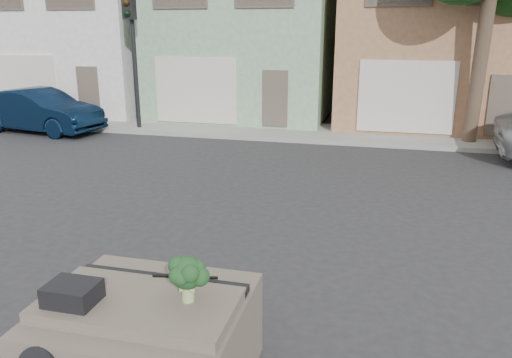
% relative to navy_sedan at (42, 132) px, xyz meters
% --- Properties ---
extents(ground_plane, '(120.00, 120.00, 0.00)m').
position_rel_navy_sedan_xyz_m(ground_plane, '(9.88, -8.55, 0.00)').
color(ground_plane, '#303033').
rests_on(ground_plane, ground).
extents(sidewalk, '(40.00, 3.00, 0.15)m').
position_rel_navy_sedan_xyz_m(sidewalk, '(9.88, 1.95, 0.07)').
color(sidewalk, gray).
rests_on(sidewalk, ground).
extents(townhouse_white, '(7.20, 8.20, 7.55)m').
position_rel_navy_sedan_xyz_m(townhouse_white, '(-1.12, 5.95, 3.77)').
color(townhouse_white, white).
rests_on(townhouse_white, ground).
extents(townhouse_mint, '(7.20, 8.20, 7.55)m').
position_rel_navy_sedan_xyz_m(townhouse_mint, '(6.38, 5.95, 3.77)').
color(townhouse_mint, '#8AB28B').
rests_on(townhouse_mint, ground).
extents(townhouse_tan, '(7.20, 8.20, 7.55)m').
position_rel_navy_sedan_xyz_m(townhouse_tan, '(13.88, 5.95, 3.77)').
color(townhouse_tan, '#A67452').
rests_on(townhouse_tan, ground).
extents(navy_sedan, '(4.97, 2.39, 1.57)m').
position_rel_navy_sedan_xyz_m(navy_sedan, '(0.00, 0.00, 0.00)').
color(navy_sedan, '#081A32').
rests_on(navy_sedan, ground).
extents(traffic_signal, '(0.40, 0.40, 5.10)m').
position_rel_navy_sedan_xyz_m(traffic_signal, '(3.38, 0.95, 2.55)').
color(traffic_signal, black).
rests_on(traffic_signal, ground).
extents(tree_near, '(4.40, 4.00, 8.50)m').
position_rel_navy_sedan_xyz_m(tree_near, '(14.88, 1.25, 4.25)').
color(tree_near, '#153E14').
rests_on(tree_near, ground).
extents(car_dashboard, '(2.00, 1.80, 1.12)m').
position_rel_navy_sedan_xyz_m(car_dashboard, '(9.88, -11.55, 0.56)').
color(car_dashboard, '#675D50').
rests_on(car_dashboard, ground).
extents(instrument_hump, '(0.48, 0.38, 0.20)m').
position_rel_navy_sedan_xyz_m(instrument_hump, '(9.30, -11.90, 1.22)').
color(instrument_hump, black).
rests_on(instrument_hump, car_dashboard).
extents(wiper_arm, '(0.69, 0.15, 0.02)m').
position_rel_navy_sedan_xyz_m(wiper_arm, '(10.16, -11.17, 1.13)').
color(wiper_arm, black).
rests_on(wiper_arm, car_dashboard).
extents(broccoli, '(0.43, 0.43, 0.48)m').
position_rel_navy_sedan_xyz_m(broccoli, '(10.37, -11.60, 1.36)').
color(broccoli, '#173818').
rests_on(broccoli, car_dashboard).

